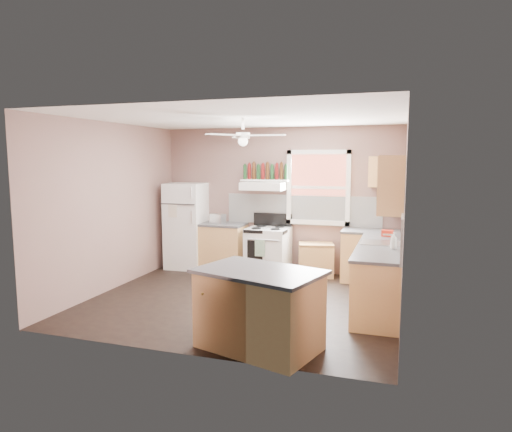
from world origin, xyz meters
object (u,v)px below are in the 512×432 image
(cart, at_px, (316,260))
(stove, at_px, (268,251))
(toaster, at_px, (218,219))
(island, at_px, (259,311))
(refrigerator, at_px, (186,226))

(cart, bearing_deg, stove, 172.08)
(stove, bearing_deg, cart, 9.29)
(toaster, distance_m, stove, 1.15)
(island, bearing_deg, stove, 121.26)
(toaster, xyz_separation_m, cart, (1.87, 0.09, -0.69))
(toaster, bearing_deg, cart, 19.14)
(toaster, bearing_deg, island, -43.80)
(toaster, height_order, island, toaster)
(toaster, distance_m, island, 3.78)
(stove, distance_m, cart, 0.89)
(refrigerator, distance_m, island, 4.13)
(toaster, xyz_separation_m, island, (1.86, -3.25, -0.56))
(cart, distance_m, island, 3.34)
(toaster, distance_m, cart, 2.00)
(refrigerator, bearing_deg, toaster, -2.67)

